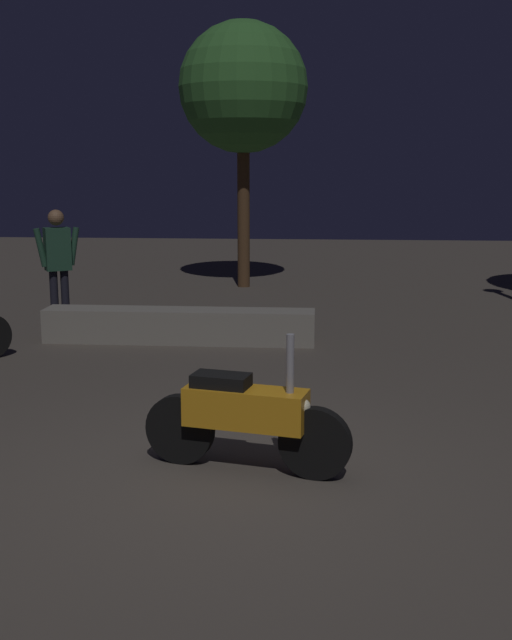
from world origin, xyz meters
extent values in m
plane|color=#4C443D|center=(0.00, 0.00, 0.00)|extent=(40.00, 40.00, 0.00)
cylinder|color=black|center=(-0.37, 0.34, 0.28)|extent=(0.57, 0.22, 0.56)
cylinder|color=black|center=(0.71, 0.10, 0.28)|extent=(0.57, 0.22, 0.56)
cube|color=orange|center=(0.17, 0.22, 0.51)|extent=(0.99, 0.50, 0.30)
cube|color=black|center=(-0.02, 0.27, 0.71)|extent=(0.48, 0.33, 0.10)
cylinder|color=gray|center=(0.51, 0.15, 0.89)|extent=(0.07, 0.07, 0.45)
sphere|color=#F2EABF|center=(0.61, 0.12, 0.56)|extent=(0.12, 0.12, 0.12)
cylinder|color=black|center=(-3.02, 5.64, 0.42)|extent=(0.12, 0.12, 0.84)
cylinder|color=black|center=(-3.16, 5.56, 0.42)|extent=(0.12, 0.12, 0.84)
cube|color=#1E3F2D|center=(-3.09, 5.60, 1.15)|extent=(0.43, 0.39, 0.62)
sphere|color=brown|center=(-3.09, 5.60, 1.61)|extent=(0.23, 0.23, 0.23)
cylinder|color=#1E3F2D|center=(-2.89, 5.72, 1.18)|extent=(0.21, 0.17, 0.57)
cylinder|color=#1E3F2D|center=(-3.30, 5.48, 1.18)|extent=(0.21, 0.17, 0.57)
cylinder|color=#4C331E|center=(-0.74, 9.67, 1.47)|extent=(0.24, 0.24, 2.95)
sphere|color=#336B2D|center=(-0.74, 9.67, 3.80)|extent=(2.45, 2.45, 2.45)
cube|color=gray|center=(-1.14, 4.65, 0.23)|extent=(3.65, 0.50, 0.45)
camera|label=1|loc=(0.70, -5.48, 2.33)|focal=43.60mm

